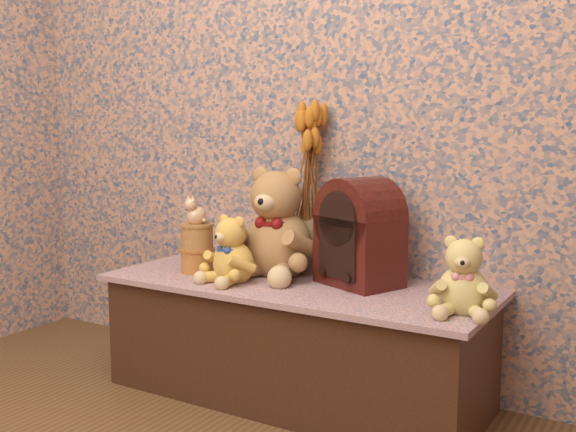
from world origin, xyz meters
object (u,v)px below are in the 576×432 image
at_px(teddy_medium, 233,246).
at_px(ceramic_vase, 310,245).
at_px(cathedral_radio, 360,231).
at_px(biscuit_tin_lower, 197,260).
at_px(teddy_small, 464,272).
at_px(teddy_large, 278,217).
at_px(cat_figurine, 197,210).

xyz_separation_m(teddy_medium, ceramic_vase, (0.15, 0.29, -0.03)).
relative_size(cathedral_radio, biscuit_tin_lower, 3.03).
distance_m(teddy_small, cathedral_radio, 0.44).
relative_size(teddy_small, biscuit_tin_lower, 1.99).
bearing_deg(teddy_large, ceramic_vase, 55.46).
xyz_separation_m(teddy_large, biscuit_tin_lower, (-0.28, -0.12, -0.17)).
relative_size(cathedral_radio, cat_figurine, 3.36).
xyz_separation_m(teddy_large, cat_figurine, (-0.28, -0.12, 0.02)).
bearing_deg(cathedral_radio, cat_figurine, -145.14).
bearing_deg(biscuit_tin_lower, cat_figurine, 0.00).
height_order(teddy_medium, biscuit_tin_lower, teddy_medium).
bearing_deg(teddy_small, cathedral_radio, 145.41).
height_order(cathedral_radio, ceramic_vase, cathedral_radio).
bearing_deg(biscuit_tin_lower, ceramic_vase, 34.06).
relative_size(ceramic_vase, cat_figurine, 1.77).
bearing_deg(teddy_small, teddy_medium, 168.47).
xyz_separation_m(teddy_medium, cathedral_radio, (0.40, 0.18, 0.06)).
xyz_separation_m(teddy_small, biscuit_tin_lower, (-1.01, 0.03, -0.08)).
relative_size(teddy_medium, cat_figurine, 2.28).
bearing_deg(biscuit_tin_lower, teddy_small, -1.89).
bearing_deg(biscuit_tin_lower, teddy_large, 23.25).
distance_m(teddy_medium, cat_figurine, 0.24).
bearing_deg(biscuit_tin_lower, teddy_medium, -14.90).
bearing_deg(teddy_large, cat_figurine, -160.69).
height_order(teddy_medium, cathedral_radio, cathedral_radio).
bearing_deg(cat_figurine, teddy_small, 9.99).
relative_size(teddy_medium, cathedral_radio, 0.68).
xyz_separation_m(teddy_small, ceramic_vase, (-0.66, 0.27, -0.02)).
xyz_separation_m(cathedral_radio, cat_figurine, (-0.60, -0.13, 0.05)).
distance_m(teddy_small, cat_figurine, 1.02).
relative_size(teddy_medium, biscuit_tin_lower, 2.06).
relative_size(teddy_small, cathedral_radio, 0.66).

